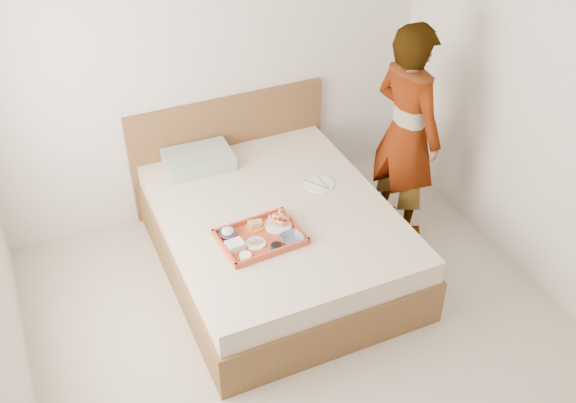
{
  "coord_description": "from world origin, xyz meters",
  "views": [
    {
      "loc": [
        -1.37,
        -2.45,
        3.39
      ],
      "look_at": [
        0.14,
        0.9,
        0.65
      ],
      "focal_mm": 41.18,
      "sensor_mm": 36.0,
      "label": 1
    }
  ],
  "objects_px": {
    "bed": "(276,238)",
    "person": "(406,133)",
    "dinner_plate": "(319,184)",
    "tray": "(261,237)"
  },
  "relations": [
    {
      "from": "bed",
      "to": "person",
      "type": "height_order",
      "value": "person"
    },
    {
      "from": "bed",
      "to": "dinner_plate",
      "type": "distance_m",
      "value": 0.51
    },
    {
      "from": "bed",
      "to": "person",
      "type": "distance_m",
      "value": 1.24
    },
    {
      "from": "bed",
      "to": "dinner_plate",
      "type": "bearing_deg",
      "value": 18.53
    },
    {
      "from": "tray",
      "to": "person",
      "type": "xyz_separation_m",
      "value": [
        1.32,
        0.33,
        0.31
      ]
    },
    {
      "from": "bed",
      "to": "person",
      "type": "bearing_deg",
      "value": 3.01
    },
    {
      "from": "tray",
      "to": "bed",
      "type": "bearing_deg",
      "value": 45.97
    },
    {
      "from": "dinner_plate",
      "to": "person",
      "type": "distance_m",
      "value": 0.75
    },
    {
      "from": "person",
      "to": "dinner_plate",
      "type": "bearing_deg",
      "value": 71.5
    },
    {
      "from": "bed",
      "to": "dinner_plate",
      "type": "relative_size",
      "value": 9.04
    }
  ]
}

